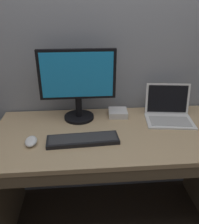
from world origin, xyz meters
TOP-DOWN VIEW (x-y plane):
  - ground_plane at (0.00, 0.00)m, footprint 14.00×14.00m
  - desk at (0.00, -0.01)m, footprint 1.50×0.69m
  - laptop_white at (0.40, 0.14)m, footprint 0.34×0.29m
  - external_monitor at (-0.21, 0.19)m, footprint 0.49×0.21m
  - wired_keyboard at (-0.19, -0.10)m, footprint 0.42×0.15m
  - computer_mouse at (-0.48, -0.10)m, footprint 0.07×0.11m
  - external_drive_box at (0.07, 0.22)m, footprint 0.14×0.14m

SIDE VIEW (x-z plane):
  - ground_plane at x=0.00m, z-range 0.00..0.00m
  - desk at x=0.00m, z-range 0.16..0.93m
  - wired_keyboard at x=-0.19m, z-range 0.78..0.80m
  - computer_mouse at x=-0.48m, z-range 0.78..0.81m
  - external_drive_box at x=0.07m, z-range 0.78..0.82m
  - laptop_white at x=0.40m, z-range 0.71..0.94m
  - external_monitor at x=-0.21m, z-range 0.81..1.29m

